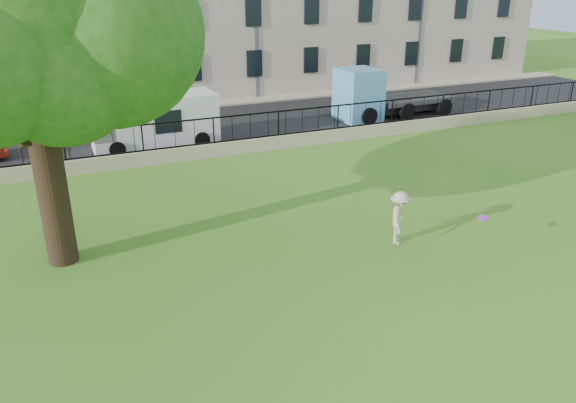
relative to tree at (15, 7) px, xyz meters
name	(u,v)px	position (x,y,z in m)	size (l,w,h in m)	color
ground	(353,288)	(6.72, -4.56, -6.65)	(120.00, 120.00, 0.00)	#3E751B
retaining_wall	(215,150)	(6.72, 7.44, -6.35)	(50.00, 0.40, 0.60)	tan
iron_railing	(214,131)	(6.72, 7.44, -5.50)	(50.00, 0.05, 1.13)	black
street	(188,130)	(6.72, 12.14, -6.65)	(60.00, 9.00, 0.01)	black
sidewalk	(166,108)	(6.72, 17.34, -6.59)	(60.00, 1.40, 0.12)	tan
tree	(15,7)	(0.00, 0.00, 0.00)	(8.09, 6.29, 10.02)	black
man	(399,218)	(9.22, -2.81, -5.86)	(1.03, 0.59, 1.59)	#BCB398
frisbee	(482,218)	(10.94, -4.27, -5.58)	(0.27, 0.27, 0.03)	#A326DB
white_van	(154,121)	(4.72, 10.09, -5.49)	(5.54, 2.16, 2.33)	silver
blue_truck	(393,91)	(17.91, 10.71, -5.29)	(6.48, 2.30, 2.72)	#60ADE1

